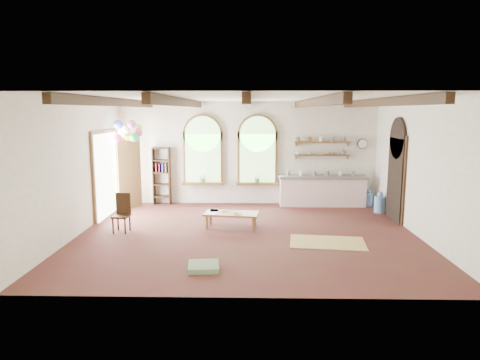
{
  "coord_description": "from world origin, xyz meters",
  "views": [
    {
      "loc": [
        0.05,
        -9.85,
        2.92
      ],
      "look_at": [
        -0.18,
        0.6,
        1.22
      ],
      "focal_mm": 32.0,
      "sensor_mm": 36.0,
      "label": 1
    }
  ],
  "objects_px": {
    "kitchen_counter": "(322,190)",
    "side_chair": "(122,221)",
    "balloon_cluster": "(128,131)",
    "coffee_table": "(231,214)"
  },
  "relations": [
    {
      "from": "kitchen_counter",
      "to": "side_chair",
      "type": "distance_m",
      "value": 6.16
    },
    {
      "from": "kitchen_counter",
      "to": "side_chair",
      "type": "xyz_separation_m",
      "value": [
        -5.35,
        -3.04,
        -0.2
      ]
    },
    {
      "from": "coffee_table",
      "to": "balloon_cluster",
      "type": "bearing_deg",
      "value": 150.5
    },
    {
      "from": "kitchen_counter",
      "to": "side_chair",
      "type": "relative_size",
      "value": 2.84
    },
    {
      "from": "kitchen_counter",
      "to": "coffee_table",
      "type": "xyz_separation_m",
      "value": [
        -2.7,
        -2.6,
        -0.14
      ]
    },
    {
      "from": "coffee_table",
      "to": "balloon_cluster",
      "type": "height_order",
      "value": "balloon_cluster"
    },
    {
      "from": "coffee_table",
      "to": "side_chair",
      "type": "relative_size",
      "value": 1.5
    },
    {
      "from": "kitchen_counter",
      "to": "balloon_cluster",
      "type": "distance_m",
      "value": 6.07
    },
    {
      "from": "side_chair",
      "to": "balloon_cluster",
      "type": "xyz_separation_m",
      "value": [
        -0.36,
        2.15,
        2.06
      ]
    },
    {
      "from": "side_chair",
      "to": "balloon_cluster",
      "type": "height_order",
      "value": "balloon_cluster"
    }
  ]
}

